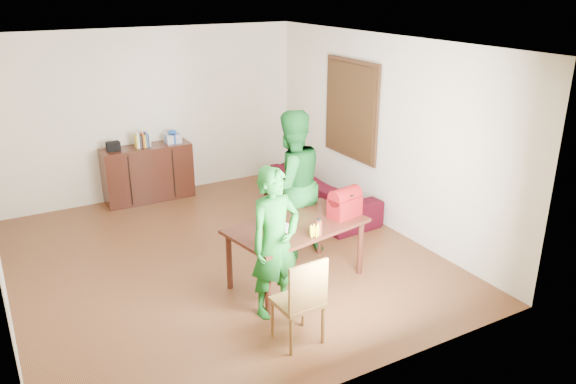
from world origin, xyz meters
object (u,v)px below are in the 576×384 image
table (296,231)px  person_near (275,243)px  chair (298,317)px  person_far (291,184)px  bottle (319,227)px  red_bag (345,205)px  laptop (281,226)px  sofa (319,192)px

table → person_near: person_near is taller
person_near → chair: bearing=-104.1°
person_far → table: bearing=63.4°
person_near → bottle: (0.59, 0.09, 0.02)m
table → red_bag: size_ratio=4.44×
table → bottle: (0.06, -0.37, 0.19)m
laptop → bottle: bearing=-70.0°
table → sofa: bearing=40.2°
sofa → bottle: bearing=144.3°
table → chair: (-0.59, -1.04, -0.37)m
person_near → red_bag: 1.20m
table → laptop: bearing=179.3°
person_near → sofa: (1.94, 2.18, -0.52)m
person_far → bottle: 1.10m
red_bag → bottle: bearing=-163.1°
table → laptop: laptop is taller
person_near → red_bag: bearing=10.0°
chair → person_near: (0.06, 0.58, 0.55)m
laptop → sofa: 2.44m
chair → person_far: bearing=59.9°
laptop → red_bag: red_bag is taller
person_far → red_bag: person_far is taller
person_far → laptop: bearing=51.3°
sofa → chair: bearing=141.2°
table → red_bag: bearing=-18.1°
bottle → laptop: bearing=131.0°
chair → person_far: 2.07m
person_near → person_far: bearing=45.2°
person_far → bottle: bearing=74.7°
table → person_near: size_ratio=1.04×
table → person_near: bearing=-149.4°
chair → bottle: chair is taller
person_far → sofa: size_ratio=0.91×
person_far → chair: bearing=60.6°
chair → red_bag: bearing=36.2°
table → person_near: 0.72m
chair → person_near: size_ratio=0.57×
red_bag → person_far: bearing=99.8°
person_far → sofa: person_far is taller
person_near → sofa: person_near is taller
person_far → red_bag: (0.29, -0.77, -0.07)m
sofa → laptop: bearing=134.0°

